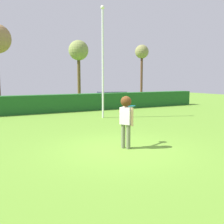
% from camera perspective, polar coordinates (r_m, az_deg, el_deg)
% --- Properties ---
extents(ground_plane, '(60.00, 60.00, 0.00)m').
position_cam_1_polar(ground_plane, '(8.99, 2.09, -8.07)').
color(ground_plane, olive).
extents(person, '(0.60, 0.79, 1.80)m').
position_cam_1_polar(person, '(8.85, 3.08, -0.59)').
color(person, '#6E7555').
rests_on(person, ground).
extents(frisbee, '(0.28, 0.28, 0.08)m').
position_cam_1_polar(frisbee, '(9.56, 4.28, 1.29)').
color(frisbee, '#268CE5').
extents(lamppost, '(0.24, 0.24, 6.66)m').
position_cam_1_polar(lamppost, '(16.03, -2.03, 11.78)').
color(lamppost, silver).
rests_on(lamppost, ground).
extents(hedge_row, '(26.68, 0.90, 1.27)m').
position_cam_1_polar(hedge_row, '(18.98, -14.67, 1.71)').
color(hedge_row, '#1F5A22').
rests_on(hedge_row, ground).
extents(parked_car_blue, '(4.20, 1.81, 1.25)m').
position_cam_1_polar(parked_car_blue, '(23.44, -0.04, 3.07)').
color(parked_car_blue, '#263FA5').
rests_on(parked_car_blue, ground).
extents(maple_tree, '(1.67, 1.67, 6.54)m').
position_cam_1_polar(maple_tree, '(33.02, 6.52, 12.47)').
color(maple_tree, brown).
rests_on(maple_tree, ground).
extents(birch_tree, '(2.18, 2.18, 6.59)m').
position_cam_1_polar(birch_tree, '(29.58, -7.30, 12.89)').
color(birch_tree, brown).
rests_on(birch_tree, ground).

